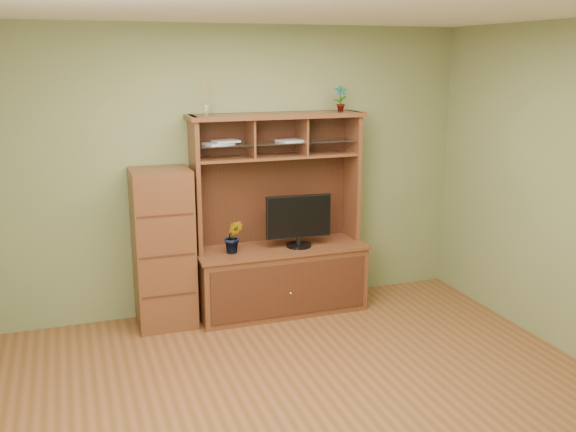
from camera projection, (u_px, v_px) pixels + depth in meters
name	position (u px, v px, depth m)	size (l,w,h in m)	color
room	(320.00, 219.00, 4.28)	(4.54, 4.04, 2.74)	brown
media_hutch	(280.00, 258.00, 6.16)	(1.66, 0.61, 1.90)	#4B2515
monitor	(299.00, 220.00, 6.04)	(0.63, 0.24, 0.50)	black
orchid_plant	(234.00, 237.00, 5.86)	(0.17, 0.14, 0.31)	#2E511C
top_plant	(340.00, 98.00, 6.08)	(0.13, 0.09, 0.25)	#3B6B25
reed_diffuser	(206.00, 102.00, 5.66)	(0.06, 0.06, 0.29)	silver
magazines	(245.00, 142.00, 5.86)	(0.97, 0.25, 0.04)	#B8B8BD
side_cabinet	(163.00, 249.00, 5.78)	(0.52, 0.47, 1.45)	#4B2515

